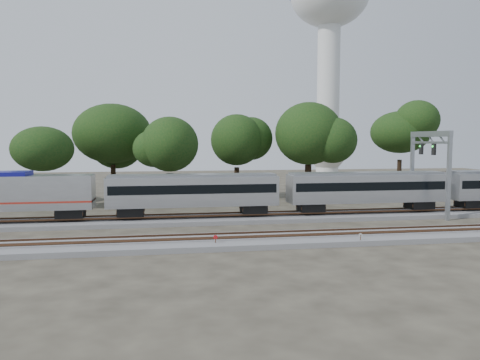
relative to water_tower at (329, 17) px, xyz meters
name	(u,v)px	position (x,y,z in m)	size (l,w,h in m)	color
ground	(193,234)	(-28.44, -46.62, -30.36)	(160.00, 160.00, 0.00)	#383328
track_far	(189,220)	(-28.44, -40.62, -30.16)	(160.00, 5.00, 0.73)	slate
track_near	(196,242)	(-28.44, -50.62, -30.16)	(160.00, 5.00, 0.73)	slate
switch_stand_red	(216,240)	(-27.13, -51.89, -29.75)	(0.30, 0.12, 0.97)	#512D19
switch_stand_white	(360,238)	(-16.51, -52.76, -29.78)	(0.29, 0.07, 0.92)	#512D19
switch_lever	(300,245)	(-21.06, -52.59, -30.21)	(0.50, 0.30, 0.30)	#512D19
water_tower	(329,17)	(0.00, 0.00, 0.00)	(14.80, 14.80, 40.98)	silver
signal_gantry	(430,154)	(-3.78, -40.62, -24.06)	(0.60, 7.11, 8.65)	gray
tree_2	(43,149)	(-43.86, -30.20, -23.62)	(6.88, 6.88, 9.70)	black
tree_3	(112,134)	(-36.98, -24.05, -21.82)	(8.70, 8.70, 12.26)	black
tree_4	(170,144)	(-29.96, -30.39, -23.12)	(7.39, 7.39, 10.41)	black
tree_5	(237,140)	(-21.23, -24.39, -22.62)	(7.89, 7.89, 11.12)	black
tree_6	(309,134)	(-12.56, -27.67, -21.82)	(8.69, 8.69, 12.26)	black
tree_7	(400,132)	(4.37, -19.35, -21.47)	(9.05, 9.05, 12.76)	black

